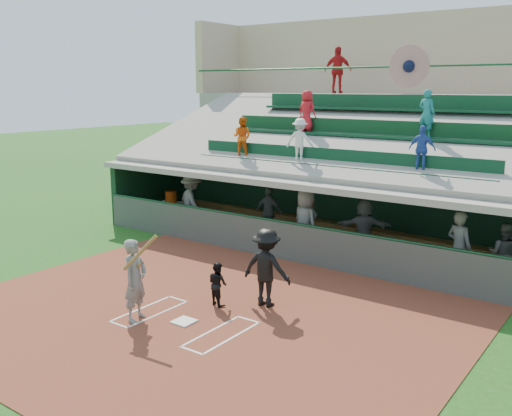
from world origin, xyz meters
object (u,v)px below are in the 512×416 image
Objects in this scene: catcher at (218,284)px; white_table at (171,212)px; batter_at_plate at (135,280)px; home_plate at (184,321)px; water_cooler at (171,197)px.

white_table is (-6.62, 5.30, -0.12)m from catcher.
batter_at_plate is at bearing 77.83° from catcher.
home_plate is 0.43× the size of catcher.
batter_at_plate is at bearing -64.50° from white_table.
catcher is at bearing 63.01° from batter_at_plate.
water_cooler is at bearing -41.38° from white_table.
catcher reaches higher than home_plate.
batter_at_plate is 1.92m from catcher.
batter_at_plate is 4.78× the size of water_cooler.
home_plate is at bearing -58.29° from white_table.
catcher reaches higher than white_table.
home_plate is 9.28m from water_cooler.
water_cooler is (0.08, -0.04, 0.56)m from white_table.
batter_at_plate is (-0.91, -0.48, 0.88)m from home_plate.
water_cooler reaches higher than white_table.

